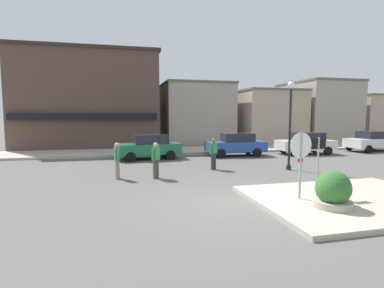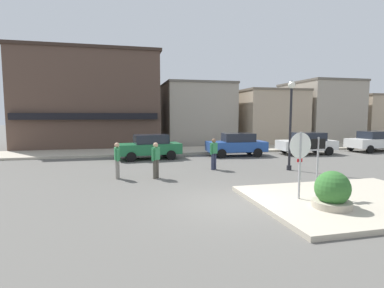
{
  "view_description": "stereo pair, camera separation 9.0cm",
  "coord_description": "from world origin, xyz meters",
  "px_view_note": "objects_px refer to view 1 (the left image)",
  "views": [
    {
      "loc": [
        -3.52,
        -8.69,
        2.84
      ],
      "look_at": [
        -0.27,
        4.5,
        1.5
      ],
      "focal_mm": 28.0,
      "sensor_mm": 36.0,
      "label": 1
    },
    {
      "loc": [
        -3.43,
        -8.71,
        2.84
      ],
      "look_at": [
        -0.27,
        4.5,
        1.5
      ],
      "focal_mm": 28.0,
      "sensor_mm": 36.0,
      "label": 2
    }
  ],
  "objects_px": {
    "parked_car_fourth": "(371,141)",
    "pedestrian_crossing_near": "(214,153)",
    "parked_car_third": "(306,143)",
    "pedestrian_crossing_far": "(117,159)",
    "parked_car_second": "(236,144)",
    "planter": "(333,193)",
    "pedestrian_kerb_side": "(156,159)",
    "lamp_post": "(290,112)",
    "stop_sign": "(301,156)",
    "one_way_sign": "(318,160)",
    "parked_car_nearest": "(149,146)"
  },
  "relations": [
    {
      "from": "pedestrian_crossing_far",
      "to": "parked_car_second",
      "type": "bearing_deg",
      "value": 35.58
    },
    {
      "from": "one_way_sign",
      "to": "parked_car_nearest",
      "type": "distance_m",
      "value": 11.54
    },
    {
      "from": "one_way_sign",
      "to": "parked_car_nearest",
      "type": "height_order",
      "value": "one_way_sign"
    },
    {
      "from": "parked_car_nearest",
      "to": "pedestrian_crossing_near",
      "type": "xyz_separation_m",
      "value": [
        2.88,
        -4.52,
        0.06
      ]
    },
    {
      "from": "parked_car_third",
      "to": "pedestrian_kerb_side",
      "type": "distance_m",
      "value": 12.79
    },
    {
      "from": "one_way_sign",
      "to": "planter",
      "type": "distance_m",
      "value": 1.51
    },
    {
      "from": "lamp_post",
      "to": "pedestrian_kerb_side",
      "type": "bearing_deg",
      "value": -176.58
    },
    {
      "from": "planter",
      "to": "pedestrian_crossing_far",
      "type": "distance_m",
      "value": 8.7
    },
    {
      "from": "parked_car_second",
      "to": "parked_car_fourth",
      "type": "bearing_deg",
      "value": -0.26
    },
    {
      "from": "lamp_post",
      "to": "parked_car_third",
      "type": "xyz_separation_m",
      "value": [
        4.6,
        5.25,
        -2.15
      ]
    },
    {
      "from": "parked_car_second",
      "to": "lamp_post",
      "type": "bearing_deg",
      "value": -83.5
    },
    {
      "from": "stop_sign",
      "to": "lamp_post",
      "type": "distance_m",
      "value": 6.14
    },
    {
      "from": "parked_car_nearest",
      "to": "parked_car_third",
      "type": "height_order",
      "value": "same"
    },
    {
      "from": "parked_car_fourth",
      "to": "pedestrian_crossing_near",
      "type": "height_order",
      "value": "pedestrian_crossing_near"
    },
    {
      "from": "one_way_sign",
      "to": "parked_car_third",
      "type": "height_order",
      "value": "one_way_sign"
    },
    {
      "from": "lamp_post",
      "to": "pedestrian_crossing_far",
      "type": "relative_size",
      "value": 2.82
    },
    {
      "from": "parked_car_third",
      "to": "parked_car_fourth",
      "type": "bearing_deg",
      "value": 2.7
    },
    {
      "from": "planter",
      "to": "pedestrian_kerb_side",
      "type": "xyz_separation_m",
      "value": [
        -4.42,
        5.87,
        0.31
      ]
    },
    {
      "from": "parked_car_third",
      "to": "pedestrian_crossing_near",
      "type": "height_order",
      "value": "pedestrian_crossing_near"
    },
    {
      "from": "stop_sign",
      "to": "parked_car_nearest",
      "type": "relative_size",
      "value": 0.55
    },
    {
      "from": "stop_sign",
      "to": "planter",
      "type": "relative_size",
      "value": 1.88
    },
    {
      "from": "parked_car_third",
      "to": "pedestrian_crossing_far",
      "type": "distance_m",
      "value": 14.18
    },
    {
      "from": "parked_car_nearest",
      "to": "pedestrian_kerb_side",
      "type": "xyz_separation_m",
      "value": [
        -0.27,
        -5.96,
        0.06
      ]
    },
    {
      "from": "pedestrian_kerb_side",
      "to": "planter",
      "type": "bearing_deg",
      "value": -53.01
    },
    {
      "from": "one_way_sign",
      "to": "parked_car_second",
      "type": "bearing_deg",
      "value": 82.33
    },
    {
      "from": "parked_car_nearest",
      "to": "pedestrian_crossing_near",
      "type": "height_order",
      "value": "pedestrian_crossing_near"
    },
    {
      "from": "one_way_sign",
      "to": "parked_car_fourth",
      "type": "distance_m",
      "value": 16.48
    },
    {
      "from": "one_way_sign",
      "to": "lamp_post",
      "type": "distance_m",
      "value": 5.69
    },
    {
      "from": "lamp_post",
      "to": "parked_car_third",
      "type": "height_order",
      "value": "lamp_post"
    },
    {
      "from": "lamp_post",
      "to": "pedestrian_crossing_far",
      "type": "xyz_separation_m",
      "value": [
        -8.54,
        -0.07,
        -2.09
      ]
    },
    {
      "from": "parked_car_third",
      "to": "pedestrian_crossing_far",
      "type": "relative_size",
      "value": 2.54
    },
    {
      "from": "lamp_post",
      "to": "parked_car_nearest",
      "type": "bearing_deg",
      "value": 139.95
    },
    {
      "from": "stop_sign",
      "to": "pedestrian_crossing_near",
      "type": "relative_size",
      "value": 1.43
    },
    {
      "from": "parked_car_fourth",
      "to": "pedestrian_kerb_side",
      "type": "height_order",
      "value": "pedestrian_kerb_side"
    },
    {
      "from": "planter",
      "to": "parked_car_nearest",
      "type": "bearing_deg",
      "value": 109.33
    },
    {
      "from": "lamp_post",
      "to": "parked_car_fourth",
      "type": "height_order",
      "value": "lamp_post"
    },
    {
      "from": "planter",
      "to": "parked_car_second",
      "type": "height_order",
      "value": "parked_car_second"
    },
    {
      "from": "parked_car_fourth",
      "to": "pedestrian_crossing_near",
      "type": "distance_m",
      "value": 14.98
    },
    {
      "from": "stop_sign",
      "to": "parked_car_third",
      "type": "distance_m",
      "value": 12.89
    },
    {
      "from": "parked_car_second",
      "to": "pedestrian_crossing_near",
      "type": "height_order",
      "value": "pedestrian_crossing_near"
    },
    {
      "from": "parked_car_nearest",
      "to": "planter",
      "type": "bearing_deg",
      "value": -70.67
    },
    {
      "from": "parked_car_fourth",
      "to": "pedestrian_kerb_side",
      "type": "relative_size",
      "value": 2.58
    },
    {
      "from": "pedestrian_crossing_far",
      "to": "stop_sign",
      "type": "bearing_deg",
      "value": -42.25
    },
    {
      "from": "one_way_sign",
      "to": "pedestrian_crossing_far",
      "type": "distance_m",
      "value": 8.18
    },
    {
      "from": "pedestrian_kerb_side",
      "to": "lamp_post",
      "type": "bearing_deg",
      "value": 3.42
    },
    {
      "from": "planter",
      "to": "pedestrian_kerb_side",
      "type": "height_order",
      "value": "pedestrian_kerb_side"
    },
    {
      "from": "stop_sign",
      "to": "parked_car_fourth",
      "type": "xyz_separation_m",
      "value": [
        13.42,
        10.77,
        -0.71
      ]
    },
    {
      "from": "planter",
      "to": "pedestrian_crossing_near",
      "type": "xyz_separation_m",
      "value": [
        -1.27,
        7.31,
        0.31
      ]
    },
    {
      "from": "pedestrian_kerb_side",
      "to": "parked_car_nearest",
      "type": "bearing_deg",
      "value": 87.4
    },
    {
      "from": "parked_car_fourth",
      "to": "parked_car_nearest",
      "type": "bearing_deg",
      "value": 179.93
    }
  ]
}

